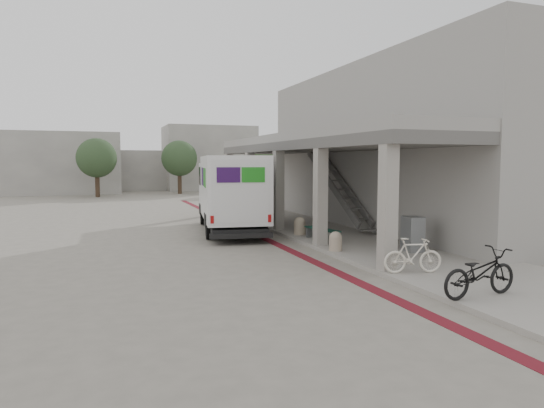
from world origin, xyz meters
name	(u,v)px	position (x,y,z in m)	size (l,w,h in m)	color
ground	(265,255)	(0.00, 0.00, 0.00)	(120.00, 120.00, 0.00)	slate
bike_lane_stripe	(274,243)	(1.00, 2.00, 0.01)	(0.35, 40.00, 0.01)	maroon
sidewalk	(377,246)	(4.00, 0.00, 0.06)	(4.40, 28.00, 0.12)	gray
transit_building	(380,150)	(6.83, 4.50, 3.40)	(7.60, 17.00, 7.00)	gray
distant_backdrop	(121,164)	(-2.84, 35.89, 2.70)	(28.00, 10.00, 6.50)	gray
tree_left	(97,158)	(-5.00, 28.00, 3.18)	(3.20, 3.20, 4.80)	#38281C
tree_mid	(179,158)	(2.00, 30.00, 3.18)	(3.20, 3.20, 4.80)	#38281C
tree_right	(267,159)	(10.00, 29.00, 3.18)	(3.20, 3.20, 4.80)	#38281C
fedex_truck	(231,192)	(0.30, 5.38, 1.65)	(3.26, 7.52, 3.10)	black
bench	(322,232)	(2.60, 1.38, 0.41)	(0.67, 1.78, 0.41)	slate
bollard_near	(336,241)	(2.10, -0.63, 0.42)	(0.40, 0.40, 0.60)	tan
bollard_far	(300,226)	(2.34, 2.83, 0.46)	(0.45, 0.45, 0.67)	tan
utility_cabinet	(413,234)	(4.30, -1.52, 0.66)	(0.49, 0.65, 1.08)	gray
bicycle_black	(480,273)	(2.50, -6.29, 0.62)	(0.67, 1.91, 1.00)	black
bicycle_cream	(413,255)	(2.50, -4.04, 0.57)	(0.42, 1.48, 0.89)	silver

